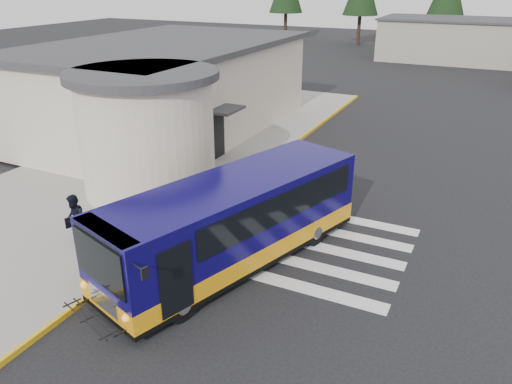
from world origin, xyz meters
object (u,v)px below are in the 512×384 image
at_px(transit_bus, 233,225).
at_px(bollard, 91,251).
at_px(pedestrian_b, 75,219).
at_px(pedestrian_a, 94,251).

bearing_deg(transit_bus, bollard, -128.98).
distance_m(transit_bus, pedestrian_b, 5.30).
distance_m(pedestrian_a, bollard, 0.64).
bearing_deg(transit_bus, pedestrian_a, -121.65).
height_order(pedestrian_a, pedestrian_b, pedestrian_a).
distance_m(transit_bus, bollard, 4.30).
relative_size(transit_bus, pedestrian_b, 5.97).
xyz_separation_m(pedestrian_a, bollard, (-0.46, 0.32, -0.30)).
xyz_separation_m(transit_bus, pedestrian_b, (-5.11, -1.36, -0.32)).
xyz_separation_m(pedestrian_a, pedestrian_b, (-2.00, 1.28, -0.01)).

